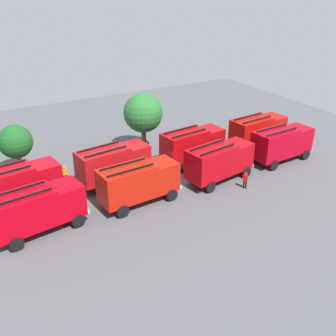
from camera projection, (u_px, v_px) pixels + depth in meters
ground_plane at (168, 181)px, 38.42m from camera, size 63.38×63.38×0.00m
fire_truck_0 at (37, 208)px, 29.82m from camera, size 7.47×3.55×3.88m
fire_truck_1 at (138, 181)px, 33.72m from camera, size 7.34×3.14×3.88m
fire_truck_2 at (219, 160)px, 37.57m from camera, size 7.48×3.58×3.88m
fire_truck_3 at (282, 143)px, 41.63m from camera, size 7.32×3.05×3.88m
fire_truck_4 at (18, 184)px, 33.32m from camera, size 7.46×3.53×3.88m
fire_truck_5 at (113, 163)px, 37.14m from camera, size 7.44×3.46×3.88m
fire_truck_6 at (193, 144)px, 41.27m from camera, size 7.42×3.37×3.88m
fire_truck_7 at (258, 130)px, 45.03m from camera, size 7.38×3.24×3.88m
firefighter_0 at (121, 163)px, 39.96m from camera, size 0.45×0.48×1.66m
firefighter_1 at (245, 180)px, 36.72m from camera, size 0.42×0.48×1.61m
firefighter_2 at (65, 174)px, 37.86m from camera, size 0.46×0.31×1.62m
tree_0 at (15, 142)px, 38.27m from camera, size 3.34×3.34×5.18m
tree_1 at (143, 113)px, 43.02m from camera, size 4.33×4.33×6.71m
traffic_cone_0 at (240, 139)px, 47.55m from camera, size 0.39×0.39×0.55m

